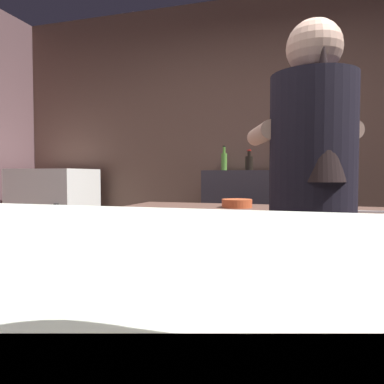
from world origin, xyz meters
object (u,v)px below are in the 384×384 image
object	(u,v)px
chefs_knife	(370,212)
bottle_soy	(274,159)
mixing_bowl	(237,203)
mini_fridge	(54,227)
bottle_vinegar	(224,161)
bottle_hot_sauce	(249,162)
bartender	(313,199)

from	to	relation	value
chefs_knife	bottle_soy	size ratio (longest dim) A/B	0.95
bottle_soy	mixing_bowl	bearing A→B (deg)	-95.77
mini_fridge	mixing_bowl	distance (m)	2.20
mini_fridge	chefs_knife	distance (m)	2.83
mixing_bowl	bottle_vinegar	world-z (taller)	bottle_vinegar
chefs_knife	bottle_vinegar	world-z (taller)	bottle_vinegar
mini_fridge	chefs_knife	bearing A→B (deg)	-21.64
mini_fridge	bottle_soy	world-z (taller)	bottle_soy
bottle_vinegar	mini_fridge	bearing A→B (deg)	-170.59
bottle_hot_sauce	mixing_bowl	bearing A→B (deg)	-85.44
bottle_soy	bottle_vinegar	xyz separation A→B (m)	(-0.45, 0.04, -0.01)
mixing_bowl	bottle_vinegar	size ratio (longest dim) A/B	0.76
mini_fridge	bottle_vinegar	size ratio (longest dim) A/B	5.04
bottle_vinegar	bottle_hot_sauce	world-z (taller)	bottle_vinegar
bottle_hot_sauce	bartender	bearing A→B (deg)	-73.77
mixing_bowl	chefs_knife	world-z (taller)	mixing_bowl
mini_fridge	bottle_hot_sauce	xyz separation A→B (m)	(1.86, 0.21, 0.62)
mixing_bowl	chefs_knife	distance (m)	0.67
chefs_knife	bottle_soy	distance (m)	1.41
mini_fridge	bartender	xyz separation A→B (m)	(2.34, -1.45, 0.41)
bottle_vinegar	bottle_hot_sauce	xyz separation A→B (m)	(0.23, -0.06, -0.02)
mixing_bowl	chefs_knife	size ratio (longest dim) A/B	0.71
mixing_bowl	bottle_soy	bearing A→B (deg)	84.23
mixing_bowl	bottle_hot_sauce	world-z (taller)	bottle_hot_sauce
bartender	chefs_knife	bearing A→B (deg)	-52.16
bottle_soy	bottle_hot_sauce	world-z (taller)	bottle_soy
bottle_vinegar	bartender	bearing A→B (deg)	-67.30
mixing_bowl	bottle_vinegar	distance (m)	1.30
bartender	bottle_hot_sauce	bearing A→B (deg)	-1.58
bartender	bottle_hot_sauce	world-z (taller)	bartender
mixing_bowl	chefs_knife	bearing A→B (deg)	-7.12
bottle_soy	mini_fridge	bearing A→B (deg)	-173.77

